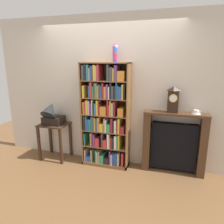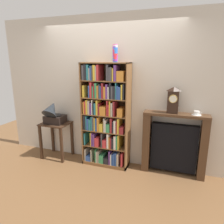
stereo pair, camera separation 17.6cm
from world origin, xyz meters
name	(u,v)px [view 2 (the right image)]	position (x,y,z in m)	size (l,w,h in m)	color
ground_plane	(105,166)	(0.00, 0.00, -0.01)	(7.59, 6.40, 0.02)	brown
wall_back	(114,92)	(0.08, 0.29, 1.32)	(4.59, 0.08, 2.65)	beige
bookshelf	(105,116)	(-0.01, 0.07, 0.92)	(0.83, 0.34, 1.85)	brown
cup_stack	(115,53)	(0.16, 0.11, 1.99)	(0.08, 0.08, 0.28)	blue
side_table_left	(56,132)	(-1.03, 0.03, 0.52)	(0.53, 0.45, 0.70)	#382316
gramophone	(53,113)	(-1.03, -0.02, 0.91)	(0.36, 0.43, 0.49)	black
fireplace_mantel	(174,144)	(1.18, 0.15, 0.52)	(1.02, 0.23, 1.06)	#472D1C
mantel_clock	(173,100)	(1.12, 0.13, 1.27)	(0.17, 0.12, 0.42)	black
teacup_with_saucer	(197,113)	(1.48, 0.14, 1.09)	(0.15, 0.15, 0.06)	white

